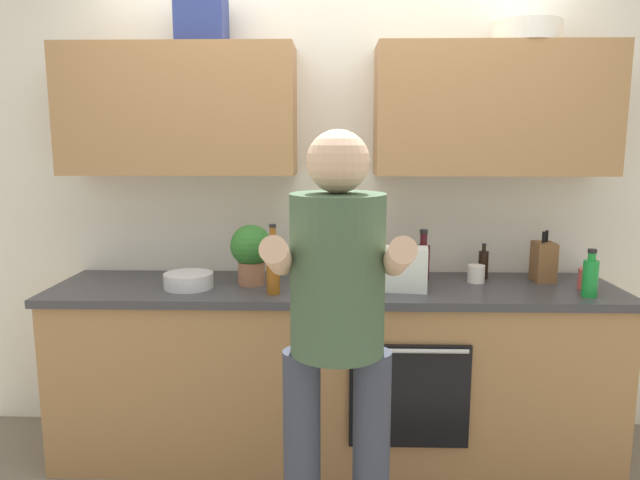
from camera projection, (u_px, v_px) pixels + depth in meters
name	position (u px, v px, depth m)	size (l,w,h in m)	color
ground_plane	(333.00, 450.00, 3.07)	(12.00, 12.00, 0.00)	#756B5B
back_wall_unit	(335.00, 164.00, 3.09)	(4.00, 0.39, 2.50)	silver
counter	(334.00, 370.00, 3.00)	(2.84, 0.67, 0.90)	#A37547
person_standing	(337.00, 321.00, 2.07)	(0.49, 0.45, 1.66)	#383D4C
bottle_wine	(423.00, 260.00, 3.01)	(0.07, 0.07, 0.27)	#471419
bottle_soda	(590.00, 277.00, 2.70)	(0.07, 0.07, 0.23)	#198C33
bottle_syrup	(273.00, 265.00, 2.74)	(0.06, 0.06, 0.34)	#8C4C14
bottle_juice	(371.00, 254.00, 2.94)	(0.08, 0.08, 0.36)	orange
bottle_soy	(483.00, 264.00, 3.06)	(0.05, 0.05, 0.19)	black
cup_coffee	(476.00, 274.00, 2.98)	(0.09, 0.09, 0.09)	white
cup_ceramic	(587.00, 279.00, 2.84)	(0.09, 0.09, 0.10)	#BF4C47
mixing_bowl	(188.00, 280.00, 2.87)	(0.24, 0.24, 0.07)	silver
knife_block	(543.00, 262.00, 3.00)	(0.10, 0.14, 0.26)	brown
potted_herb	(251.00, 251.00, 2.92)	(0.21, 0.21, 0.31)	#9E6647
grocery_bag_rice	(326.00, 271.00, 2.90)	(0.26, 0.18, 0.15)	beige
grocery_bag_produce	(404.00, 269.00, 2.81)	(0.22, 0.14, 0.21)	silver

